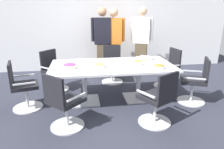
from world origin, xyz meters
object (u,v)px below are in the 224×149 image
conference_table (112,71)px  office_chair_4 (158,101)px  office_chair_1 (54,73)px  napkin_pile (117,62)px  donut_platter (145,58)px  office_chair_6 (168,70)px  person_standing_1 (114,41)px  office_chair_3 (63,105)px  person_standing_0 (103,41)px  snack_bowl_chips_yellow (138,62)px  person_standing_2 (141,40)px  snack_bowl_candy_mix (70,66)px  office_chair_5 (196,83)px  office_chair_0 (112,66)px  snack_bowl_pretzels (159,67)px  office_chair_2 (22,89)px  snack_bowl_cookies (99,65)px

conference_table → office_chair_4: (0.59, -1.03, -0.22)m
office_chair_1 → napkin_pile: size_ratio=6.34×
office_chair_4 → donut_platter: (0.19, 1.42, 0.36)m
donut_platter → napkin_pile: napkin_pile is taller
office_chair_1 → napkin_pile: bearing=104.6°
office_chair_6 → person_standing_1: person_standing_1 is taller
office_chair_3 → person_standing_0: (0.90, 2.65, 0.56)m
snack_bowl_chips_yellow → person_standing_0: bearing=106.0°
person_standing_0 → snack_bowl_chips_yellow: bearing=111.9°
person_standing_0 → person_standing_2: person_standing_2 is taller
snack_bowl_candy_mix → napkin_pile: bearing=13.0°
conference_table → person_standing_0: person_standing_0 is taller
conference_table → donut_platter: donut_platter is taller
office_chair_5 → napkin_pile: size_ratio=6.34×
conference_table → person_standing_2: size_ratio=1.31×
office_chair_1 → snack_bowl_candy_mix: size_ratio=3.61×
person_standing_2 → snack_bowl_chips_yellow: person_standing_2 is taller
office_chair_5 → napkin_pile: 1.60m
office_chair_3 → donut_platter: (1.68, 1.32, 0.36)m
office_chair_0 → snack_bowl_candy_mix: office_chair_0 is taller
office_chair_1 → napkin_pile: (1.34, -0.69, 0.38)m
person_standing_0 → donut_platter: (0.78, -1.34, -0.20)m
person_standing_1 → snack_bowl_pretzels: 2.16m
conference_table → snack_bowl_chips_yellow: snack_bowl_chips_yellow is taller
snack_bowl_candy_mix → office_chair_5: bearing=-5.1°
snack_bowl_pretzels → donut_platter: (-0.03, 0.77, -0.02)m
office_chair_6 → office_chair_4: bearing=143.3°
office_chair_2 → office_chair_5: (3.30, -0.21, 0.00)m
office_chair_3 → office_chair_5: size_ratio=1.00×
office_chair_0 → office_chair_3: 2.30m
snack_bowl_pretzels → napkin_pile: 0.84m
office_chair_5 → office_chair_3: bearing=126.2°
donut_platter → napkin_pile: bearing=-155.3°
office_chair_3 → snack_bowl_chips_yellow: 1.70m
office_chair_0 → office_chair_5: same height
snack_bowl_pretzels → snack_bowl_cookies: bearing=167.2°
office_chair_1 → snack_bowl_cookies: office_chair_1 is taller
donut_platter → office_chair_0: bearing=130.6°
snack_bowl_cookies → snack_bowl_pretzels: bearing=-12.8°
person_standing_1 → snack_bowl_candy_mix: person_standing_1 is taller
office_chair_2 → person_standing_0: (1.69, 1.86, 0.56)m
person_standing_0 → napkin_pile: person_standing_0 is taller
office_chair_0 → office_chair_4: same height
conference_table → office_chair_5: bearing=-12.4°
snack_bowl_candy_mix → donut_platter: bearing=18.1°
office_chair_6 → snack_bowl_pretzels: size_ratio=4.00×
office_chair_3 → person_standing_2: size_ratio=0.49×
person_standing_2 → snack_bowl_candy_mix: (-1.89, -1.82, -0.17)m
office_chair_0 → snack_bowl_candy_mix: 1.62m
office_chair_2 → snack_bowl_cookies: (1.43, 0.00, 0.38)m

